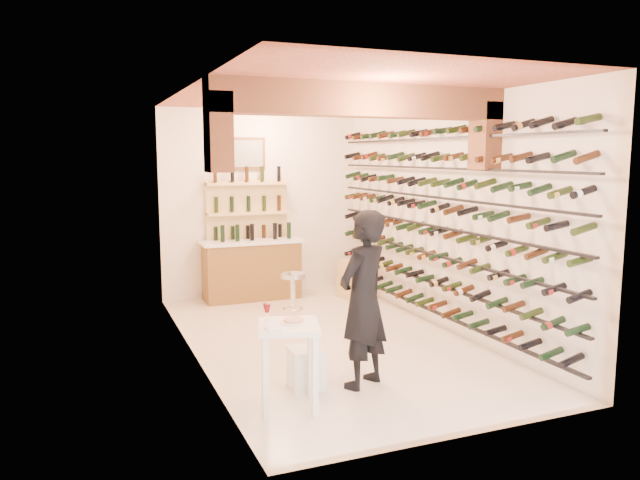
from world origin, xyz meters
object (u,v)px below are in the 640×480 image
Objects in this scene: tasting_table at (288,339)px; person at (363,299)px; wine_rack at (431,219)px; back_counter at (252,268)px; crate_lower at (356,287)px; white_stool at (306,368)px; chrome_barstool at (293,294)px.

person is at bearing 30.63° from tasting_table.
back_counter is (-1.83, 2.65, -1.02)m from wine_rack.
crate_lower is (2.58, 3.95, -0.51)m from tasting_table.
wine_rack reaches higher than crate_lower.
tasting_table is at bearing -15.60° from person.
tasting_table is 0.54× the size of person.
white_stool is at bearing -148.96° from wine_rack.
tasting_table is at bearing -129.90° from white_stool.
wine_rack is 13.40× the size of white_stool.
chrome_barstool is 1.30× the size of crate_lower.
tasting_table reaches higher than chrome_barstool.
tasting_table is at bearing -101.11° from back_counter.
wine_rack is at bearing -86.47° from crate_lower.
person is (0.90, 0.23, 0.26)m from tasting_table.
back_counter is 1.82m from crate_lower.
wine_rack is 3.35× the size of back_counter.
person reaches higher than tasting_table.
tasting_table is 1.37× the size of chrome_barstool.
person is (0.03, -4.24, 0.40)m from back_counter.
white_stool is 2.53m from chrome_barstool.
person is (0.58, -0.16, 0.72)m from white_stool.
chrome_barstool is at bearing 86.24° from tasting_table.
crate_lower is at bearing 93.53° from wine_rack.
wine_rack is 3.38m from back_counter.
back_counter is at bearing 95.21° from tasting_table.
crate_lower is at bearing 57.67° from white_stool.
chrome_barstool is at bearing -84.79° from back_counter.
white_stool is 0.23× the size of person.
person is (-1.81, -1.59, -0.61)m from wine_rack.
wine_rack is at bearing -30.52° from chrome_barstool.
person is 4.15m from crate_lower.
person is at bearing -15.71° from white_stool.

